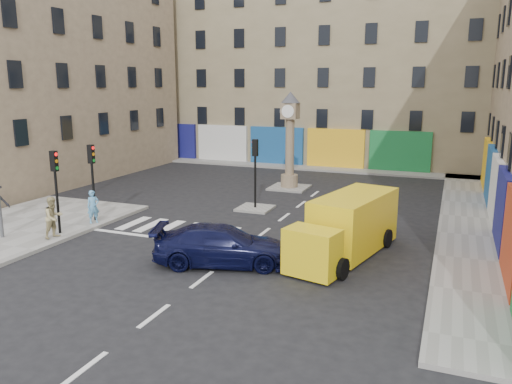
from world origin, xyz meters
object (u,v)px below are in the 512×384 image
Objects in this scene: traffic_light_left_near at (55,179)px; pedestrian_blue at (93,207)px; traffic_light_left_far at (92,170)px; traffic_light_island at (255,162)px; clock_pillar at (290,134)px; navy_sedan at (222,245)px; pedestrian_tan at (54,217)px; yellow_van at (347,227)px.

traffic_light_left_near reaches higher than pedestrian_blue.
traffic_light_left_far is at bearing 90.00° from traffic_light_left_near.
clock_pillar is (0.00, 6.00, 0.96)m from traffic_light_island.
traffic_light_left_far reaches higher than navy_sedan.
navy_sedan is at bearing -72.23° from pedestrian_blue.
traffic_light_left_near is 1.71m from pedestrian_tan.
traffic_light_left_far reaches higher than pedestrian_tan.
traffic_light_left_near is 15.19m from clock_pillar.
pedestrian_blue is at bearing 54.73° from navy_sedan.
traffic_light_left_near is 2.33× the size of pedestrian_blue.
pedestrian_tan is at bearing -84.32° from traffic_light_left_far.
clock_pillar is 3.85× the size of pedestrian_blue.
traffic_light_left_near is 8.52m from navy_sedan.
pedestrian_blue is (-6.00, -5.86, -1.65)m from traffic_light_island.
traffic_light_left_far is 2.33× the size of pedestrian_blue.
yellow_van is at bearing -62.07° from clock_pillar.
navy_sedan is at bearing -82.07° from clock_pillar.
clock_pillar is at bearing 61.06° from traffic_light_left_far.
traffic_light_left_far is 2.05× the size of pedestrian_tan.
pedestrian_blue is (-8.00, 2.48, 0.20)m from navy_sedan.
traffic_light_left_near is 1.00× the size of traffic_light_left_far.
yellow_van is 3.72× the size of pedestrian_tan.
traffic_light_left_near reaches higher than pedestrian_tan.
yellow_van is (6.13, -5.56, -1.43)m from traffic_light_island.
clock_pillar is at bearing 131.08° from yellow_van.
clock_pillar reaches higher than pedestrian_tan.
traffic_light_left_near is 1.00× the size of traffic_light_island.
yellow_van is (12.43, 2.24, -1.46)m from traffic_light_left_near.
traffic_light_left_far reaches higher than pedestrian_blue.
traffic_light_left_near reaches higher than yellow_van.
traffic_light_left_far is at bearing 14.94° from pedestrian_tan.
pedestrian_tan is (-8.00, -0.08, 0.31)m from navy_sedan.
pedestrian_blue is at bearing 9.25° from pedestrian_tan.
traffic_light_left_far is at bearing -167.57° from yellow_van.
pedestrian_tan is at bearing 72.49° from navy_sedan.
navy_sedan is at bearing -76.54° from traffic_light_island.
pedestrian_tan is (0.30, -3.01, -1.57)m from traffic_light_left_far.
traffic_light_left_near is at bearing -156.62° from yellow_van.
traffic_light_left_far reaches higher than traffic_light_island.
clock_pillar reaches higher than traffic_light_left_far.
pedestrian_blue reaches higher than navy_sedan.
traffic_light_island is (6.30, 7.80, -0.03)m from traffic_light_left_near.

